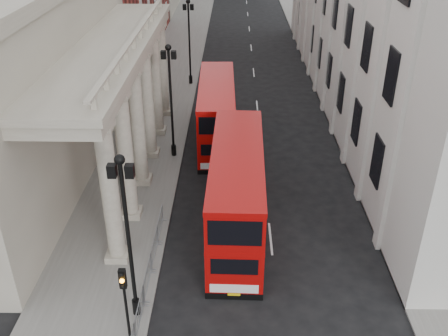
{
  "coord_description": "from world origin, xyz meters",
  "views": [
    {
      "loc": [
        3.8,
        -12.99,
        17.3
      ],
      "look_at": [
        3.28,
        12.99,
        2.92
      ],
      "focal_mm": 40.0,
      "sensor_mm": 36.0,
      "label": 1
    }
  ],
  "objects_px": {
    "lamp_post_mid": "(171,94)",
    "bus_near": "(237,190)",
    "bus_far": "(217,112)",
    "pedestrian_a": "(123,169)",
    "pedestrian_b": "(123,160)",
    "traffic_light": "(125,295)",
    "pedestrian_c": "(142,169)",
    "lamp_post_north": "(189,37)",
    "lamp_post_south": "(127,229)"
  },
  "relations": [
    {
      "from": "pedestrian_a",
      "to": "pedestrian_b",
      "type": "height_order",
      "value": "pedestrian_a"
    },
    {
      "from": "bus_near",
      "to": "bus_far",
      "type": "height_order",
      "value": "bus_near"
    },
    {
      "from": "traffic_light",
      "to": "lamp_post_south",
      "type": "bearing_deg",
      "value": 92.84
    },
    {
      "from": "lamp_post_south",
      "to": "lamp_post_mid",
      "type": "xyz_separation_m",
      "value": [
        0.0,
        16.0,
        0.0
      ]
    },
    {
      "from": "traffic_light",
      "to": "pedestrian_c",
      "type": "relative_size",
      "value": 2.36
    },
    {
      "from": "traffic_light",
      "to": "pedestrian_c",
      "type": "bearing_deg",
      "value": 97.34
    },
    {
      "from": "lamp_post_north",
      "to": "pedestrian_b",
      "type": "distance_m",
      "value": 19.11
    },
    {
      "from": "traffic_light",
      "to": "pedestrian_a",
      "type": "height_order",
      "value": "traffic_light"
    },
    {
      "from": "lamp_post_south",
      "to": "bus_far",
      "type": "xyz_separation_m",
      "value": [
        3.12,
        18.77,
        -2.43
      ]
    },
    {
      "from": "lamp_post_north",
      "to": "pedestrian_c",
      "type": "bearing_deg",
      "value": -94.98
    },
    {
      "from": "lamp_post_south",
      "to": "pedestrian_b",
      "type": "height_order",
      "value": "lamp_post_south"
    },
    {
      "from": "bus_near",
      "to": "lamp_post_north",
      "type": "bearing_deg",
      "value": 101.64
    },
    {
      "from": "lamp_post_mid",
      "to": "bus_near",
      "type": "height_order",
      "value": "lamp_post_mid"
    },
    {
      "from": "lamp_post_mid",
      "to": "pedestrian_c",
      "type": "relative_size",
      "value": 4.57
    },
    {
      "from": "bus_near",
      "to": "bus_far",
      "type": "xyz_separation_m",
      "value": [
        -1.52,
        11.88,
        -0.17
      ]
    },
    {
      "from": "lamp_post_south",
      "to": "pedestrian_b",
      "type": "xyz_separation_m",
      "value": [
        -3.24,
        13.58,
        -3.94
      ]
    },
    {
      "from": "lamp_post_north",
      "to": "pedestrian_c",
      "type": "distance_m",
      "value": 20.28
    },
    {
      "from": "pedestrian_a",
      "to": "pedestrian_c",
      "type": "bearing_deg",
      "value": 5.8
    },
    {
      "from": "bus_near",
      "to": "pedestrian_c",
      "type": "xyz_separation_m",
      "value": [
        -6.37,
        5.28,
        -1.62
      ]
    },
    {
      "from": "bus_near",
      "to": "bus_far",
      "type": "distance_m",
      "value": 11.97
    },
    {
      "from": "lamp_post_north",
      "to": "pedestrian_a",
      "type": "relative_size",
      "value": 4.41
    },
    {
      "from": "pedestrian_b",
      "to": "pedestrian_c",
      "type": "relative_size",
      "value": 0.94
    },
    {
      "from": "lamp_post_south",
      "to": "lamp_post_mid",
      "type": "relative_size",
      "value": 1.0
    },
    {
      "from": "lamp_post_south",
      "to": "pedestrian_a",
      "type": "xyz_separation_m",
      "value": [
        -2.96,
        12.04,
        -3.85
      ]
    },
    {
      "from": "pedestrian_b",
      "to": "pedestrian_c",
      "type": "bearing_deg",
      "value": 128.08
    },
    {
      "from": "lamp_post_mid",
      "to": "lamp_post_north",
      "type": "relative_size",
      "value": 1.0
    },
    {
      "from": "pedestrian_a",
      "to": "lamp_post_south",
      "type": "bearing_deg",
      "value": -76.66
    },
    {
      "from": "lamp_post_mid",
      "to": "pedestrian_c",
      "type": "height_order",
      "value": "lamp_post_mid"
    },
    {
      "from": "bus_near",
      "to": "pedestrian_b",
      "type": "distance_m",
      "value": 10.48
    },
    {
      "from": "traffic_light",
      "to": "bus_far",
      "type": "relative_size",
      "value": 0.39
    },
    {
      "from": "lamp_post_mid",
      "to": "bus_near",
      "type": "distance_m",
      "value": 10.47
    },
    {
      "from": "lamp_post_south",
      "to": "pedestrian_a",
      "type": "height_order",
      "value": "lamp_post_south"
    },
    {
      "from": "lamp_post_south",
      "to": "lamp_post_mid",
      "type": "distance_m",
      "value": 16.0
    },
    {
      "from": "lamp_post_south",
      "to": "bus_near",
      "type": "xyz_separation_m",
      "value": [
        4.64,
        6.89,
        -2.26
      ]
    },
    {
      "from": "lamp_post_mid",
      "to": "bus_far",
      "type": "height_order",
      "value": "lamp_post_mid"
    },
    {
      "from": "bus_near",
      "to": "lamp_post_mid",
      "type": "bearing_deg",
      "value": 118.17
    },
    {
      "from": "traffic_light",
      "to": "pedestrian_c",
      "type": "distance_m",
      "value": 14.46
    },
    {
      "from": "bus_near",
      "to": "pedestrian_b",
      "type": "height_order",
      "value": "bus_near"
    },
    {
      "from": "lamp_post_south",
      "to": "pedestrian_c",
      "type": "relative_size",
      "value": 4.57
    },
    {
      "from": "bus_near",
      "to": "pedestrian_a",
      "type": "relative_size",
      "value": 6.25
    },
    {
      "from": "lamp_post_north",
      "to": "bus_far",
      "type": "xyz_separation_m",
      "value": [
        3.12,
        -13.23,
        -2.43
      ]
    },
    {
      "from": "pedestrian_a",
      "to": "pedestrian_b",
      "type": "bearing_deg",
      "value": 99.92
    },
    {
      "from": "pedestrian_b",
      "to": "lamp_post_north",
      "type": "bearing_deg",
      "value": -108.89
    },
    {
      "from": "bus_far",
      "to": "lamp_post_south",
      "type": "bearing_deg",
      "value": -100.78
    },
    {
      "from": "lamp_post_south",
      "to": "pedestrian_c",
      "type": "height_order",
      "value": "lamp_post_south"
    },
    {
      "from": "lamp_post_north",
      "to": "bus_near",
      "type": "height_order",
      "value": "lamp_post_north"
    },
    {
      "from": "lamp_post_north",
      "to": "pedestrian_a",
      "type": "xyz_separation_m",
      "value": [
        -2.96,
        -19.96,
        -3.85
      ]
    },
    {
      "from": "bus_far",
      "to": "pedestrian_a",
      "type": "bearing_deg",
      "value": -133.42
    },
    {
      "from": "lamp_post_mid",
      "to": "pedestrian_b",
      "type": "bearing_deg",
      "value": -143.3
    },
    {
      "from": "bus_far",
      "to": "pedestrian_a",
      "type": "distance_m",
      "value": 9.18
    }
  ]
}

